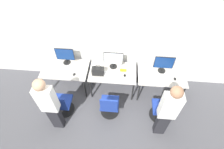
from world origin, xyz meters
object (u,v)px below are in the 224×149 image
at_px(person_right, 167,111).
at_px(handbag, 98,71).
at_px(monitor_center, 113,59).
at_px(keyboard_center, 112,74).
at_px(keyboard_left, 63,73).
at_px(person_left, 49,104).
at_px(monitor_left, 65,55).
at_px(office_chair_right, 161,110).
at_px(mouse_right, 175,79).
at_px(monitor_right, 164,64).
at_px(office_chair_left, 62,105).
at_px(mouse_left, 74,74).
at_px(office_chair_center, 110,106).
at_px(keyboard_right, 163,79).
at_px(mouse_center, 125,75).

height_order(person_right, handbag, person_right).
xyz_separation_m(monitor_center, keyboard_center, (0.00, -0.27, -0.25)).
distance_m(keyboard_left, person_left, 1.07).
height_order(monitor_left, office_chair_right, monitor_left).
relative_size(mouse_right, person_right, 0.05).
bearing_deg(person_left, keyboard_left, 91.98).
relative_size(keyboard_left, handbag, 1.53).
height_order(monitor_center, office_chair_right, monitor_center).
height_order(monitor_left, keyboard_left, monitor_left).
distance_m(keyboard_center, monitor_right, 1.30).
height_order(monitor_center, person_right, person_right).
height_order(office_chair_left, monitor_right, monitor_right).
height_order(mouse_right, person_right, person_right).
relative_size(mouse_left, keyboard_center, 0.20).
bearing_deg(mouse_right, mouse_left, -178.44).
bearing_deg(office_chair_left, monitor_left, 93.57).
bearing_deg(office_chair_center, monitor_left, 140.86).
bearing_deg(keyboard_right, keyboard_left, -179.40).
relative_size(monitor_right, keyboard_right, 1.06).
xyz_separation_m(monitor_left, person_left, (0.04, -1.43, -0.03)).
xyz_separation_m(keyboard_left, handbag, (0.89, 0.05, 0.11)).
bearing_deg(person_left, office_chair_center, 19.23).
height_order(office_chair_left, monitor_center, monitor_center).
bearing_deg(keyboard_right, monitor_left, 171.88).
distance_m(person_left, person_right, 2.42).
bearing_deg(monitor_right, monitor_left, 178.11).
distance_m(person_right, handbag, 1.88).
bearing_deg(office_chair_left, mouse_center, 25.82).
bearing_deg(person_right, office_chair_left, 172.55).
distance_m(person_left, keyboard_center, 1.67).
bearing_deg(handbag, office_chair_left, -138.65).
bearing_deg(office_chair_center, monitor_right, 36.19).
xyz_separation_m(person_left, keyboard_center, (1.22, 1.12, -0.22)).
bearing_deg(monitor_center, office_chair_center, -90.78).
distance_m(office_chair_left, monitor_center, 1.70).
relative_size(mouse_center, office_chair_right, 0.10).
bearing_deg(keyboard_left, monitor_left, 90.00).
distance_m(keyboard_right, office_chair_right, 0.77).
height_order(mouse_left, office_chair_right, office_chair_right).
bearing_deg(keyboard_right, keyboard_center, 177.86).
xyz_separation_m(mouse_center, mouse_right, (1.24, -0.00, 0.00)).
height_order(keyboard_left, mouse_left, mouse_left).
bearing_deg(office_chair_center, keyboard_left, 153.24).
relative_size(office_chair_center, person_right, 0.49).
xyz_separation_m(mouse_left, person_right, (2.16, -0.96, 0.21)).
height_order(person_left, person_right, person_left).
distance_m(keyboard_left, monitor_right, 2.54).
height_order(monitor_center, monitor_right, same).
relative_size(keyboard_right, office_chair_right, 0.53).
bearing_deg(office_chair_center, handbag, 117.23).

